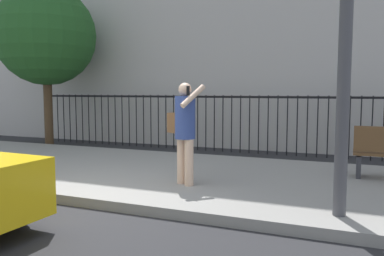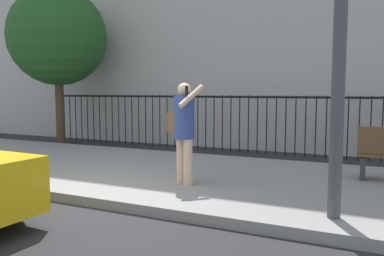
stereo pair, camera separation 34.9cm
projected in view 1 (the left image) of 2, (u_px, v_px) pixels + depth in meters
name	position (u px, v px, depth m)	size (l,w,h in m)	color
ground_plane	(76.00, 207.00, 5.78)	(60.00, 60.00, 0.00)	#28282B
sidewalk	(148.00, 173.00, 7.80)	(28.00, 4.40, 0.15)	gray
iron_fence	(210.00, 115.00, 11.12)	(12.03, 0.04, 1.60)	black
pedestrian_on_phone	(184.00, 126.00, 6.47)	(0.72, 0.59, 1.70)	beige
street_tree_near	(46.00, 36.00, 11.82)	(3.01, 3.01, 4.90)	#4C3823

